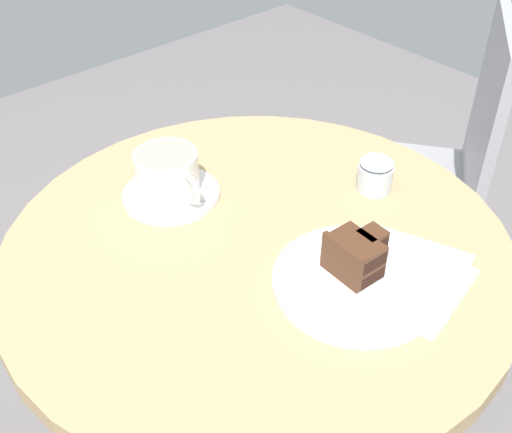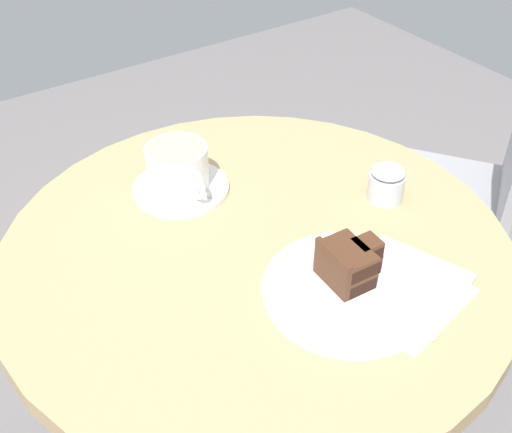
{
  "view_description": "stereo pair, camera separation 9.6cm",
  "coord_description": "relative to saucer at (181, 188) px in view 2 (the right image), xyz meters",
  "views": [
    {
      "loc": [
        0.55,
        -0.49,
        1.39
      ],
      "look_at": [
        -0.01,
        0.01,
        0.8
      ],
      "focal_mm": 45.0,
      "sensor_mm": 36.0,
      "label": 1
    },
    {
      "loc": [
        0.61,
        -0.42,
        1.39
      ],
      "look_at": [
        -0.01,
        0.01,
        0.8
      ],
      "focal_mm": 45.0,
      "sensor_mm": 36.0,
      "label": 2
    }
  ],
  "objects": [
    {
      "name": "cafe_table",
      "position": [
        0.18,
        0.03,
        -0.13
      ],
      "size": [
        0.78,
        0.78,
        0.76
      ],
      "color": "tan",
      "rests_on": "ground"
    },
    {
      "name": "saucer",
      "position": [
        0.0,
        0.0,
        0.0
      ],
      "size": [
        0.16,
        0.16,
        0.01
      ],
      "color": "white",
      "rests_on": "cafe_table"
    },
    {
      "name": "coffee_cup",
      "position": [
        -0.01,
        0.0,
        0.04
      ],
      "size": [
        0.14,
        0.1,
        0.07
      ],
      "color": "white",
      "rests_on": "saucer"
    },
    {
      "name": "teaspoon",
      "position": [
        0.03,
        -0.04,
        0.01
      ],
      "size": [
        0.05,
        0.1,
        0.0
      ],
      "rotation": [
        0.0,
        0.0,
        4.34
      ],
      "color": "silver",
      "rests_on": "saucer"
    },
    {
      "name": "cake_plate",
      "position": [
        0.34,
        0.07,
        0.0
      ],
      "size": [
        0.24,
        0.24,
        0.01
      ],
      "color": "white",
      "rests_on": "cafe_table"
    },
    {
      "name": "cake_slice",
      "position": [
        0.33,
        0.08,
        0.04
      ],
      "size": [
        0.08,
        0.08,
        0.06
      ],
      "rotation": [
        0.0,
        0.0,
        1.51
      ],
      "color": "black",
      "rests_on": "cake_plate"
    },
    {
      "name": "fork",
      "position": [
        0.32,
        0.13,
        0.01
      ],
      "size": [
        0.09,
        0.12,
        0.0
      ],
      "rotation": [
        0.0,
        0.0,
        0.95
      ],
      "color": "silver",
      "rests_on": "cake_plate"
    },
    {
      "name": "napkin",
      "position": [
        0.38,
        0.14,
        -0.0
      ],
      "size": [
        0.2,
        0.21,
        0.0
      ],
      "rotation": [
        0.0,
        0.0,
        1.78
      ],
      "color": "silver",
      "rests_on": "cafe_table"
    },
    {
      "name": "cafe_chair",
      "position": [
        0.05,
        0.73,
        -0.23
      ],
      "size": [
        0.53,
        0.53,
        0.89
      ],
      "rotation": [
        0.0,
        0.0,
        5.33
      ],
      "color": "#9E9EA3",
      "rests_on": "ground"
    },
    {
      "name": "sugar_pot",
      "position": [
        0.21,
        0.27,
        0.03
      ],
      "size": [
        0.06,
        0.06,
        0.06
      ],
      "color": "silver",
      "rests_on": "cafe_table"
    }
  ]
}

